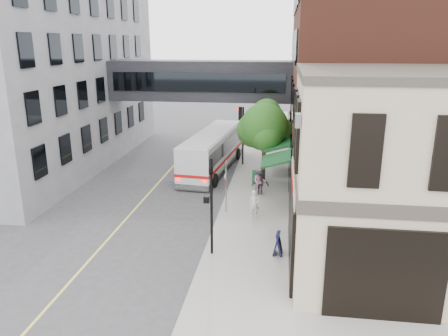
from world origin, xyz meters
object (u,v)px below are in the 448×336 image
(pedestrian_a, at_px, (254,204))
(sandwich_board, at_px, (278,243))
(bus, at_px, (213,149))
(newspaper_box, at_px, (256,177))
(pedestrian_c, at_px, (260,182))
(pedestrian_b, at_px, (260,182))

(pedestrian_a, relative_size, sandwich_board, 1.45)
(bus, bearing_deg, newspaper_box, -43.59)
(pedestrian_c, height_order, newspaper_box, pedestrian_c)
(bus, height_order, newspaper_box, bus)
(bus, height_order, sandwich_board, bus)
(pedestrian_a, distance_m, pedestrian_c, 3.78)
(sandwich_board, bearing_deg, newspaper_box, 104.96)
(pedestrian_c, bearing_deg, newspaper_box, 97.10)
(pedestrian_a, height_order, pedestrian_b, pedestrian_b)
(pedestrian_c, xyz_separation_m, sandwich_board, (1.24, -7.94, -0.30))
(bus, bearing_deg, pedestrian_c, -54.43)
(newspaper_box, bearing_deg, sandwich_board, -83.21)
(pedestrian_b, bearing_deg, sandwich_board, -82.80)
(pedestrian_b, bearing_deg, bus, 123.21)
(pedestrian_a, relative_size, newspaper_box, 1.71)
(newspaper_box, bearing_deg, pedestrian_c, -81.18)
(bus, xyz_separation_m, sandwich_board, (5.12, -13.36, -0.92))
(bus, bearing_deg, pedestrian_a, -67.76)
(pedestrian_a, height_order, newspaper_box, pedestrian_a)
(bus, height_order, pedestrian_b, bus)
(bus, bearing_deg, sandwich_board, -69.05)
(bus, xyz_separation_m, pedestrian_a, (3.76, -9.20, -0.68))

